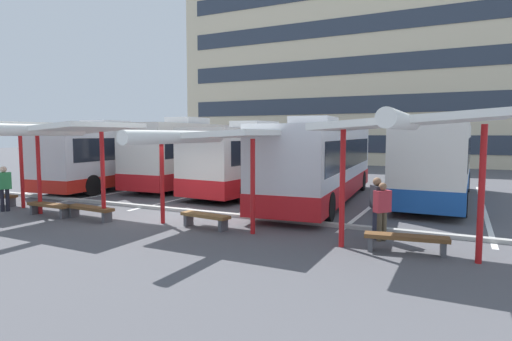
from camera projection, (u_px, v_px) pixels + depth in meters
ground_plane at (166, 217)px, 14.71m from camera, size 160.00×160.00×0.00m
terminal_building at (367, 56)px, 43.63m from camera, size 37.84×10.93×24.72m
coach_bus_0 at (124, 155)px, 23.66m from camera, size 3.71×11.37×3.62m
coach_bus_1 at (202, 154)px, 24.30m from camera, size 3.02×11.62×3.81m
coach_bus_2 at (269, 158)px, 22.07m from camera, size 3.54×12.18×3.54m
coach_bus_3 at (322, 163)px, 18.06m from camera, size 3.54×11.77×3.59m
coach_bus_4 at (437, 162)px, 18.25m from camera, size 2.78×10.42×3.67m
lane_stripe_0 at (109, 182)px, 25.68m from camera, size 0.16×14.00×0.01m
lane_stripe_1 at (161, 185)px, 23.90m from camera, size 0.16×14.00×0.01m
lane_stripe_2 at (222, 189)px, 22.12m from camera, size 0.16×14.00×0.01m
lane_stripe_3 at (294, 194)px, 20.34m from camera, size 0.16×14.00×0.01m
lane_stripe_4 at (380, 200)px, 18.57m from camera, size 0.16×14.00×0.01m
lane_stripe_5 at (483, 207)px, 16.79m from camera, size 0.16×14.00×0.01m
waiting_shelter_1 at (61, 132)px, 14.10m from camera, size 4.15×5.15×3.28m
bench_1 at (49, 206)px, 14.84m from camera, size 1.92×0.46×0.45m
bench_2 at (90, 210)px, 14.21m from camera, size 2.02×0.57×0.45m
waiting_shelter_2 at (199, 138)px, 12.46m from camera, size 4.29×4.87×3.03m
bench_3 at (205, 217)px, 12.92m from camera, size 1.74×0.64×0.45m
waiting_shelter_3 at (408, 125)px, 9.60m from camera, size 4.13×4.83×3.41m
bench_4 at (406, 239)px, 10.18m from camera, size 2.00×0.68×0.45m
platform_kerb at (184, 210)px, 15.65m from camera, size 44.00×0.24×0.12m
waiting_passenger_0 at (382, 208)px, 11.34m from camera, size 0.46×0.50×1.59m
waiting_passenger_2 at (4, 185)px, 15.70m from camera, size 0.44×0.53×1.70m
waiting_passenger_3 at (377, 203)px, 11.54m from camera, size 0.44×0.54×1.71m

